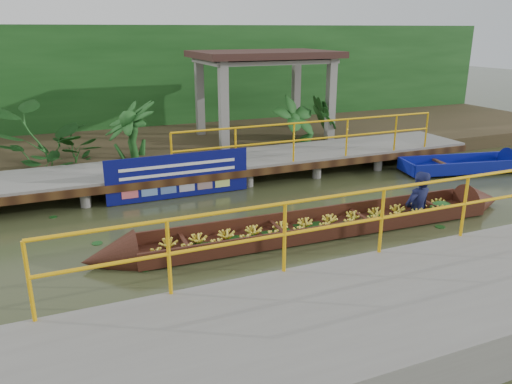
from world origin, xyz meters
name	(u,v)px	position (x,y,z in m)	size (l,w,h in m)	color
ground	(253,229)	(0.00, 0.00, 0.00)	(80.00, 80.00, 0.00)	#2E341A
land_strip	(167,144)	(0.00, 7.50, 0.23)	(30.00, 8.00, 0.45)	#332C19
far_dock	(203,165)	(0.02, 3.43, 0.48)	(16.00, 2.06, 1.66)	slate
near_dock	(441,306)	(1.00, -4.20, 0.30)	(18.00, 2.40, 1.73)	slate
pavilion	(264,63)	(3.00, 6.30, 2.82)	(4.40, 3.00, 3.00)	slate
foliage_backdrop	(148,82)	(0.00, 10.00, 2.00)	(30.00, 0.80, 4.00)	#174516
vendor_boat	(343,215)	(1.67, -0.69, 0.29)	(9.15, 1.19, 2.27)	#33190E
moored_blue_boat	(488,165)	(7.90, 1.45, 0.16)	(3.94, 1.70, 0.91)	#0C168C
blue_banner	(179,176)	(-0.86, 2.48, 0.56)	(3.42, 0.04, 1.07)	#0C0F61
tropical_plants	(121,133)	(-1.75, 5.30, 1.11)	(14.06, 1.06, 1.33)	#174516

